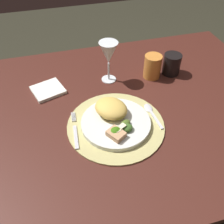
{
  "coord_description": "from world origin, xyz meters",
  "views": [
    {
      "loc": [
        -0.15,
        -0.66,
        1.4
      ],
      "look_at": [
        0.02,
        -0.03,
        0.77
      ],
      "focal_mm": 40.45,
      "sensor_mm": 36.0,
      "label": 1
    }
  ],
  "objects_px": {
    "fork": "(75,131)",
    "dark_tumbler": "(172,64)",
    "dining_table": "(106,139)",
    "wine_glass": "(109,54)",
    "dinner_plate": "(116,123)",
    "napkin": "(48,90)",
    "spoon": "(151,111)",
    "amber_tumbler": "(152,66)"
  },
  "relations": [
    {
      "from": "dining_table",
      "to": "fork",
      "type": "bearing_deg",
      "value": -147.29
    },
    {
      "from": "wine_glass",
      "to": "dark_tumbler",
      "type": "bearing_deg",
      "value": -4.75
    },
    {
      "from": "dinner_plate",
      "to": "dark_tumbler",
      "type": "bearing_deg",
      "value": 37.35
    },
    {
      "from": "dining_table",
      "to": "dark_tumbler",
      "type": "distance_m",
      "value": 0.43
    },
    {
      "from": "napkin",
      "to": "wine_glass",
      "type": "height_order",
      "value": "wine_glass"
    },
    {
      "from": "dinner_plate",
      "to": "dark_tumbler",
      "type": "distance_m",
      "value": 0.4
    },
    {
      "from": "fork",
      "to": "amber_tumbler",
      "type": "height_order",
      "value": "amber_tumbler"
    },
    {
      "from": "dark_tumbler",
      "to": "dining_table",
      "type": "bearing_deg",
      "value": -154.45
    },
    {
      "from": "dinner_plate",
      "to": "wine_glass",
      "type": "relative_size",
      "value": 1.39
    },
    {
      "from": "wine_glass",
      "to": "napkin",
      "type": "bearing_deg",
      "value": -177.69
    },
    {
      "from": "fork",
      "to": "amber_tumbler",
      "type": "distance_m",
      "value": 0.44
    },
    {
      "from": "napkin",
      "to": "amber_tumbler",
      "type": "bearing_deg",
      "value": -1.87
    },
    {
      "from": "spoon",
      "to": "wine_glass",
      "type": "height_order",
      "value": "wine_glass"
    },
    {
      "from": "fork",
      "to": "dining_table",
      "type": "bearing_deg",
      "value": 32.71
    },
    {
      "from": "wine_glass",
      "to": "amber_tumbler",
      "type": "bearing_deg",
      "value": -7.66
    },
    {
      "from": "fork",
      "to": "spoon",
      "type": "bearing_deg",
      "value": 5.0
    },
    {
      "from": "dinner_plate",
      "to": "wine_glass",
      "type": "bearing_deg",
      "value": 80.39
    },
    {
      "from": "dining_table",
      "to": "amber_tumbler",
      "type": "distance_m",
      "value": 0.36
    },
    {
      "from": "dinner_plate",
      "to": "fork",
      "type": "bearing_deg",
      "value": 178.99
    },
    {
      "from": "spoon",
      "to": "amber_tumbler",
      "type": "distance_m",
      "value": 0.24
    },
    {
      "from": "spoon",
      "to": "wine_glass",
      "type": "xyz_separation_m",
      "value": [
        -0.1,
        0.24,
        0.12
      ]
    },
    {
      "from": "spoon",
      "to": "amber_tumbler",
      "type": "xyz_separation_m",
      "value": [
        0.09,
        0.21,
        0.04
      ]
    },
    {
      "from": "spoon",
      "to": "amber_tumbler",
      "type": "height_order",
      "value": "amber_tumbler"
    },
    {
      "from": "dinner_plate",
      "to": "amber_tumbler",
      "type": "height_order",
      "value": "amber_tumbler"
    },
    {
      "from": "dinner_plate",
      "to": "dark_tumbler",
      "type": "height_order",
      "value": "dark_tumbler"
    },
    {
      "from": "dinner_plate",
      "to": "fork",
      "type": "distance_m",
      "value": 0.14
    },
    {
      "from": "napkin",
      "to": "dining_table",
      "type": "bearing_deg",
      "value": -41.84
    },
    {
      "from": "fork",
      "to": "dark_tumbler",
      "type": "xyz_separation_m",
      "value": [
        0.46,
        0.24,
        0.04
      ]
    },
    {
      "from": "dinner_plate",
      "to": "napkin",
      "type": "bearing_deg",
      "value": 129.59
    },
    {
      "from": "napkin",
      "to": "fork",
      "type": "bearing_deg",
      "value": -74.71
    },
    {
      "from": "wine_glass",
      "to": "dining_table",
      "type": "bearing_deg",
      "value": -108.91
    },
    {
      "from": "fork",
      "to": "spoon",
      "type": "height_order",
      "value": "spoon"
    },
    {
      "from": "napkin",
      "to": "dinner_plate",
      "type": "bearing_deg",
      "value": -50.41
    },
    {
      "from": "fork",
      "to": "napkin",
      "type": "bearing_deg",
      "value": 105.29
    },
    {
      "from": "spoon",
      "to": "amber_tumbler",
      "type": "relative_size",
      "value": 1.36
    },
    {
      "from": "wine_glass",
      "to": "amber_tumbler",
      "type": "relative_size",
      "value": 1.74
    },
    {
      "from": "fork",
      "to": "napkin",
      "type": "xyz_separation_m",
      "value": [
        -0.07,
        0.25,
        -0.0
      ]
    },
    {
      "from": "dining_table",
      "to": "spoon",
      "type": "xyz_separation_m",
      "value": [
        0.16,
        -0.06,
        0.17
      ]
    },
    {
      "from": "dining_table",
      "to": "wine_glass",
      "type": "distance_m",
      "value": 0.35
    },
    {
      "from": "napkin",
      "to": "dark_tumbler",
      "type": "xyz_separation_m",
      "value": [
        0.53,
        -0.01,
        0.04
      ]
    },
    {
      "from": "dining_table",
      "to": "amber_tumbler",
      "type": "bearing_deg",
      "value": 32.8
    },
    {
      "from": "dining_table",
      "to": "dark_tumbler",
      "type": "bearing_deg",
      "value": 25.55
    }
  ]
}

